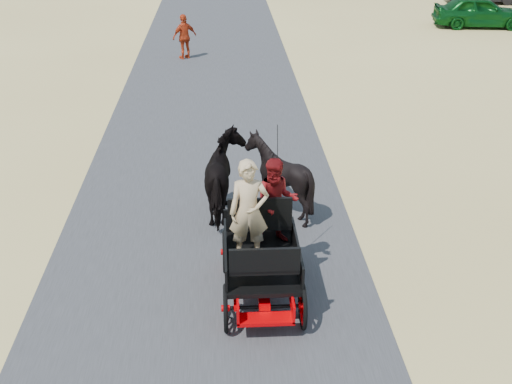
{
  "coord_description": "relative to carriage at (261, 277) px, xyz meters",
  "views": [
    {
      "loc": [
        0.37,
        -8.21,
        6.61
      ],
      "look_at": [
        0.95,
        2.59,
        1.2
      ],
      "focal_mm": 45.0,
      "sensor_mm": 36.0,
      "label": 1
    }
  ],
  "objects": [
    {
      "name": "carriage",
      "position": [
        0.0,
        0.0,
        0.0
      ],
      "size": [
        1.3,
        2.4,
        0.72
      ],
      "primitive_type": null,
      "color": "black",
      "rests_on": "ground"
    },
    {
      "name": "pedestrian",
      "position": [
        -2.01,
        15.93,
        0.5
      ],
      "size": [
        1.08,
        0.88,
        1.73
      ],
      "primitive_type": "imported",
      "rotation": [
        0.0,
        0.0,
        3.69
      ],
      "color": "#B33214",
      "rests_on": "ground"
    },
    {
      "name": "horse_left",
      "position": [
        -0.55,
        3.0,
        0.49
      ],
      "size": [
        0.91,
        2.01,
        1.7
      ],
      "primitive_type": "imported",
      "rotation": [
        0.0,
        0.0,
        3.14
      ],
      "color": "black",
      "rests_on": "ground"
    },
    {
      "name": "horse_right",
      "position": [
        0.55,
        3.0,
        0.49
      ],
      "size": [
        1.37,
        1.54,
        1.7
      ],
      "primitive_type": "imported",
      "rotation": [
        0.0,
        0.0,
        3.14
      ],
      "color": "black",
      "rests_on": "ground"
    },
    {
      "name": "ground",
      "position": [
        -0.95,
        -0.99,
        -0.36
      ],
      "size": [
        140.0,
        140.0,
        0.0
      ],
      "primitive_type": "plane",
      "color": "tan"
    },
    {
      "name": "car_a",
      "position": [
        11.61,
        20.97,
        0.36
      ],
      "size": [
        4.42,
        2.2,
        1.45
      ],
      "primitive_type": "imported",
      "rotation": [
        0.0,
        0.0,
        1.45
      ],
      "color": "#0C4C19",
      "rests_on": "ground"
    },
    {
      "name": "passenger_woman",
      "position": [
        0.3,
        0.6,
        1.15
      ],
      "size": [
        0.77,
        0.6,
        1.58
      ],
      "primitive_type": "imported",
      "color": "#660C0F",
      "rests_on": "carriage"
    },
    {
      "name": "driver_man",
      "position": [
        -0.2,
        0.05,
        1.26
      ],
      "size": [
        0.66,
        0.43,
        1.8
      ],
      "primitive_type": "imported",
      "color": "tan",
      "rests_on": "carriage"
    },
    {
      "name": "road",
      "position": [
        -0.95,
        -0.99,
        -0.35
      ],
      "size": [
        6.0,
        140.0,
        0.01
      ],
      "primitive_type": "cube",
      "color": "#38383A",
      "rests_on": "ground"
    }
  ]
}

